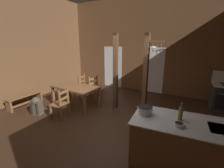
# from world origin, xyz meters

# --- Properties ---
(ground_plane) EXTENTS (8.56, 7.99, 0.10)m
(ground_plane) POSITION_xyz_m (0.00, 0.00, -0.05)
(ground_plane) COLOR #382316
(wall_back) EXTENTS (8.56, 0.14, 4.22)m
(wall_back) POSITION_xyz_m (0.00, 3.67, 2.11)
(wall_back) COLOR brown
(wall_back) RESTS_ON ground_plane
(wall_left) EXTENTS (0.14, 7.99, 4.22)m
(wall_left) POSITION_xyz_m (-3.95, 0.00, 2.11)
(wall_left) COLOR brown
(wall_left) RESTS_ON ground_plane
(glazed_door_back_left) EXTENTS (1.00, 0.01, 2.05)m
(glazed_door_back_left) POSITION_xyz_m (-1.75, 3.59, 1.02)
(glazed_door_back_left) COLOR white
(glazed_door_back_left) RESTS_ON ground_plane
(glazed_panel_back_right) EXTENTS (0.84, 0.01, 2.05)m
(glazed_panel_back_right) POSITION_xyz_m (0.39, 3.59, 1.02)
(glazed_panel_back_right) COLOR white
(glazed_panel_back_right) RESTS_ON ground_plane
(kitchen_island) EXTENTS (2.23, 1.13, 0.92)m
(kitchen_island) POSITION_xyz_m (2.11, -0.58, 0.46)
(kitchen_island) COLOR brown
(kitchen_island) RESTS_ON ground_plane
(support_post_with_pot_rack) EXTENTS (0.63, 0.25, 2.57)m
(support_post_with_pot_rack) POSITION_xyz_m (0.66, 1.38, 1.41)
(support_post_with_pot_rack) COLOR brown
(support_post_with_pot_rack) RESTS_ON ground_plane
(support_post_center) EXTENTS (0.14, 0.14, 2.57)m
(support_post_center) POSITION_xyz_m (-0.39, 1.25, 1.29)
(support_post_center) COLOR brown
(support_post_center) RESTS_ON ground_plane
(dining_table) EXTENTS (1.76, 1.03, 0.74)m
(dining_table) POSITION_xyz_m (-1.75, 0.69, 0.65)
(dining_table) COLOR brown
(dining_table) RESTS_ON ground_plane
(ladderback_chair_near_window) EXTENTS (0.49, 0.49, 0.95)m
(ladderback_chair_near_window) POSITION_xyz_m (-1.53, -0.25, 0.45)
(ladderback_chair_near_window) COLOR brown
(ladderback_chair_near_window) RESTS_ON ground_plane
(ladderback_chair_by_post) EXTENTS (0.58, 0.58, 0.95)m
(ladderback_chair_by_post) POSITION_xyz_m (-1.48, 1.55, 0.45)
(ladderback_chair_by_post) COLOR brown
(ladderback_chair_by_post) RESTS_ON ground_plane
(ladderback_chair_at_table_end) EXTENTS (0.45, 0.45, 0.95)m
(ladderback_chair_at_table_end) POSITION_xyz_m (-2.08, 1.62, 0.45)
(ladderback_chair_at_table_end) COLOR brown
(ladderback_chair_at_table_end) RESTS_ON ground_plane
(bench_along_left_wall) EXTENTS (0.36, 1.27, 0.44)m
(bench_along_left_wall) POSITION_xyz_m (-3.35, -0.26, 0.30)
(bench_along_left_wall) COLOR brown
(bench_along_left_wall) RESTS_ON ground_plane
(backpack) EXTENTS (0.37, 0.36, 0.60)m
(backpack) POSITION_xyz_m (-2.38, -0.49, 0.31)
(backpack) COLOR #4C4233
(backpack) RESTS_ON ground_plane
(stockpot_on_counter) EXTENTS (0.35, 0.28, 0.16)m
(stockpot_on_counter) POSITION_xyz_m (1.22, -0.61, 1.00)
(stockpot_on_counter) COLOR silver
(stockpot_on_counter) RESTS_ON kitchen_island
(mixing_bowl_on_counter) EXTENTS (0.16, 0.16, 0.06)m
(mixing_bowl_on_counter) POSITION_xyz_m (1.87, -0.79, 0.95)
(mixing_bowl_on_counter) COLOR silver
(mixing_bowl_on_counter) RESTS_ON kitchen_island
(bottle_tall_on_counter) EXTENTS (0.08, 0.08, 0.33)m
(bottle_tall_on_counter) POSITION_xyz_m (1.86, -0.54, 1.05)
(bottle_tall_on_counter) COLOR brown
(bottle_tall_on_counter) RESTS_ON kitchen_island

